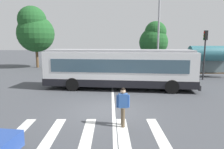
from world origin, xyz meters
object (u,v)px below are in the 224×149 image
object	(u,v)px
bus_stop_shelter	(211,54)
background_tree_right	(154,39)
parked_car_charcoal	(139,65)
background_tree_left	(35,30)
pedestrian_crossing_street	(123,105)
parked_car_blue	(117,65)
parked_car_red	(75,65)
city_transit_bus	(119,69)
traffic_light_far_corner	(205,47)
parked_car_teal	(96,65)
twin_arm_street_lamp	(159,20)

from	to	relation	value
bus_stop_shelter	background_tree_right	distance (m)	8.40
parked_car_charcoal	background_tree_left	bearing A→B (deg)	166.07
bus_stop_shelter	background_tree_right	size ratio (longest dim) A/B	0.69
pedestrian_crossing_street	parked_car_blue	size ratio (longest dim) A/B	0.37
parked_car_charcoal	background_tree_left	world-z (taller)	background_tree_left
pedestrian_crossing_street	parked_car_charcoal	size ratio (longest dim) A/B	0.38
parked_car_red	bus_stop_shelter	xyz separation A→B (m)	(14.75, -4.95, 1.65)
city_transit_bus	parked_car_red	xyz separation A→B (m)	(-5.19, 9.99, -0.82)
bus_stop_shelter	city_transit_bus	bearing A→B (deg)	-152.18
pedestrian_crossing_street	parked_car_blue	world-z (taller)	pedestrian_crossing_street
pedestrian_crossing_street	background_tree_left	distance (m)	23.95
pedestrian_crossing_street	parked_car_blue	xyz separation A→B (m)	(0.31, 17.30, -0.20)
parked_car_charcoal	traffic_light_far_corner	size ratio (longest dim) A/B	0.97
background_tree_left	background_tree_right	bearing A→B (deg)	-5.10
parked_car_blue	pedestrian_crossing_street	bearing A→B (deg)	-91.04
bus_stop_shelter	background_tree_right	bearing A→B (deg)	122.20
pedestrian_crossing_street	city_transit_bus	bearing A→B (deg)	88.74
parked_car_red	background_tree_left	size ratio (longest dim) A/B	0.54
parked_car_red	bus_stop_shelter	distance (m)	15.64
city_transit_bus	pedestrian_crossing_street	bearing A→B (deg)	-91.26
parked_car_red	parked_car_teal	world-z (taller)	same
parked_car_blue	parked_car_charcoal	bearing A→B (deg)	-0.49
parked_car_red	parked_car_teal	xyz separation A→B (m)	(2.72, -0.23, 0.00)
twin_arm_street_lamp	background_tree_right	xyz separation A→B (m)	(0.98, 6.71, -1.88)
parked_car_teal	bus_stop_shelter	bearing A→B (deg)	-21.39
pedestrian_crossing_street	traffic_light_far_corner	bearing A→B (deg)	52.59
bus_stop_shelter	background_tree_left	world-z (taller)	background_tree_left
pedestrian_crossing_street	traffic_light_far_corner	size ratio (longest dim) A/B	0.37
traffic_light_far_corner	background_tree_left	xyz separation A→B (m)	(-19.53, 9.72, 2.13)
parked_car_teal	traffic_light_far_corner	xyz separation A→B (m)	(10.78, -5.99, 2.39)
pedestrian_crossing_street	bus_stop_shelter	world-z (taller)	bus_stop_shelter
parked_car_teal	parked_car_charcoal	distance (m)	5.41
traffic_light_far_corner	parked_car_charcoal	bearing A→B (deg)	130.87
pedestrian_crossing_street	traffic_light_far_corner	world-z (taller)	traffic_light_far_corner
background_tree_left	pedestrian_crossing_street	bearing A→B (deg)	-61.98
traffic_light_far_corner	bus_stop_shelter	xyz separation A→B (m)	(1.25, 1.27, -0.74)
parked_car_blue	traffic_light_far_corner	bearing A→B (deg)	-37.39
parked_car_charcoal	twin_arm_street_lamp	xyz separation A→B (m)	(1.25, -4.66, 5.08)
parked_car_charcoal	twin_arm_street_lamp	world-z (taller)	twin_arm_street_lamp
parked_car_blue	twin_arm_street_lamp	size ratio (longest dim) A/B	0.48
parked_car_red	twin_arm_street_lamp	xyz separation A→B (m)	(9.37, -4.67, 5.08)
traffic_light_far_corner	twin_arm_street_lamp	size ratio (longest dim) A/B	0.49
city_transit_bus	background_tree_right	distance (m)	13.30
pedestrian_crossing_street	twin_arm_street_lamp	size ratio (longest dim) A/B	0.18
pedestrian_crossing_street	background_tree_right	bearing A→B (deg)	74.59
parked_car_teal	city_transit_bus	bearing A→B (deg)	-75.79
parked_car_blue	background_tree_left	bearing A→B (deg)	162.95
city_transit_bus	parked_car_teal	bearing A→B (deg)	104.21
pedestrian_crossing_street	background_tree_left	world-z (taller)	background_tree_left
parked_car_blue	background_tree_left	size ratio (longest dim) A/B	0.54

